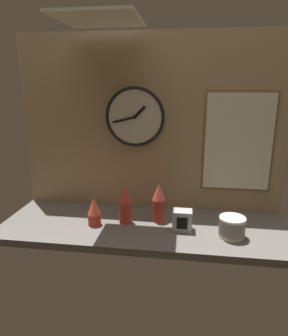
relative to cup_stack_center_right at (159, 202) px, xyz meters
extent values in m
cube|color=slate|center=(-0.08, -0.05, -0.13)|extent=(1.60, 0.56, 0.04)
cube|color=tan|center=(-0.08, 0.22, 0.41)|extent=(1.60, 0.03, 1.05)
cone|color=#DB4C3D|center=(0.00, 0.00, -0.06)|extent=(0.07, 0.07, 0.10)
cone|color=#DB4C3D|center=(0.00, 0.00, -0.05)|extent=(0.07, 0.07, 0.10)
cone|color=#DB4C3D|center=(0.00, 0.00, -0.04)|extent=(0.07, 0.07, 0.10)
cone|color=#DB4C3D|center=(0.00, 0.00, -0.03)|extent=(0.07, 0.07, 0.10)
cone|color=#DB4C3D|center=(0.00, 0.00, -0.01)|extent=(0.07, 0.07, 0.10)
cone|color=#DB4C3D|center=(0.00, 0.00, 0.00)|extent=(0.07, 0.07, 0.10)
cone|color=#DB4C3D|center=(0.00, 0.00, 0.01)|extent=(0.07, 0.07, 0.10)
cone|color=#DB4C3D|center=(0.00, 0.00, 0.03)|extent=(0.07, 0.07, 0.10)
cone|color=#DB4C3D|center=(0.00, 0.00, 0.04)|extent=(0.07, 0.07, 0.10)
cone|color=#DB4C3D|center=(0.00, 0.00, 0.05)|extent=(0.07, 0.07, 0.10)
cone|color=#DB4C3D|center=(0.00, 0.00, 0.06)|extent=(0.07, 0.07, 0.10)
cone|color=#DB4C3D|center=(-0.35, -0.10, -0.06)|extent=(0.07, 0.07, 0.10)
cone|color=#DB4C3D|center=(-0.35, -0.10, -0.05)|extent=(0.07, 0.07, 0.10)
cone|color=#DB4C3D|center=(-0.35, -0.10, -0.04)|extent=(0.07, 0.07, 0.10)
cone|color=#DB4C3D|center=(-0.35, -0.10, -0.03)|extent=(0.07, 0.07, 0.10)
cone|color=#DB4C3D|center=(-0.35, -0.10, -0.01)|extent=(0.07, 0.07, 0.10)
cone|color=#DB4C3D|center=(-0.35, -0.10, 0.00)|extent=(0.07, 0.07, 0.10)
cone|color=#DB4C3D|center=(-0.18, -0.05, -0.06)|extent=(0.07, 0.07, 0.10)
cone|color=#DB4C3D|center=(-0.18, -0.05, -0.05)|extent=(0.07, 0.07, 0.10)
cone|color=#DB4C3D|center=(-0.18, -0.05, -0.04)|extent=(0.07, 0.07, 0.10)
cone|color=#DB4C3D|center=(-0.18, -0.05, -0.03)|extent=(0.07, 0.07, 0.10)
cone|color=#DB4C3D|center=(-0.18, -0.05, -0.01)|extent=(0.07, 0.07, 0.10)
cone|color=#DB4C3D|center=(-0.18, -0.05, 0.00)|extent=(0.07, 0.07, 0.10)
cone|color=#DB4C3D|center=(-0.18, -0.05, 0.01)|extent=(0.07, 0.07, 0.10)
cone|color=#DB4C3D|center=(-0.18, -0.05, 0.03)|extent=(0.07, 0.07, 0.10)
cone|color=#DB4C3D|center=(-0.18, -0.05, 0.04)|extent=(0.07, 0.07, 0.10)
cone|color=#DB4C3D|center=(-0.18, -0.05, 0.05)|extent=(0.07, 0.07, 0.10)
cone|color=#DB4C3D|center=(-0.18, -0.05, 0.06)|extent=(0.07, 0.07, 0.10)
cylinder|color=beige|center=(0.39, -0.14, -0.09)|extent=(0.13, 0.13, 0.04)
cylinder|color=beige|center=(0.39, -0.14, -0.07)|extent=(0.13, 0.13, 0.04)
cylinder|color=beige|center=(0.39, -0.14, -0.06)|extent=(0.13, 0.13, 0.04)
cylinder|color=beige|center=(0.39, -0.14, -0.04)|extent=(0.13, 0.13, 0.04)
cylinder|color=beige|center=(0.39, -0.14, -0.02)|extent=(0.13, 0.13, 0.04)
torus|color=white|center=(0.39, -0.14, -0.01)|extent=(0.14, 0.14, 0.01)
cylinder|color=beige|center=(-0.16, 0.19, 0.46)|extent=(0.35, 0.02, 0.35)
torus|color=black|center=(-0.16, 0.18, 0.46)|extent=(0.36, 0.02, 0.36)
cube|color=black|center=(-0.13, 0.18, 0.49)|extent=(0.07, 0.01, 0.07)
cube|color=black|center=(-0.23, 0.18, 0.44)|extent=(0.14, 0.01, 0.04)
cylinder|color=black|center=(-0.16, 0.18, 0.46)|extent=(0.02, 0.01, 0.02)
cube|color=olive|center=(0.44, 0.20, 0.32)|extent=(0.40, 0.01, 0.59)
cube|color=#EFEACC|center=(0.44, 0.19, 0.32)|extent=(0.38, 0.01, 0.56)
cube|color=#B7B7BC|center=(0.14, -0.10, -0.06)|extent=(0.10, 0.08, 0.11)
cube|color=black|center=(0.14, -0.14, -0.06)|extent=(0.06, 0.00, 0.06)
cube|color=white|center=(-0.30, -0.05, 0.95)|extent=(0.40, 0.40, 0.02)
camera|label=1|loc=(0.14, -1.58, 0.65)|focal=32.00mm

